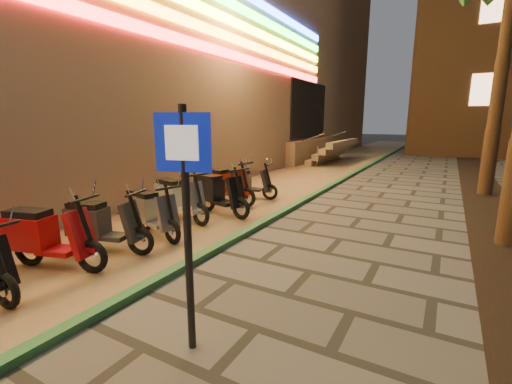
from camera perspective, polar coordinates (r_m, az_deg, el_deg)
The scene contains 11 objects.
parking_strip at distance 11.83m, azimuth 3.23°, elevation 0.90°, with size 3.40×60.00×0.01m, color #8C7251.
green_curb at distance 11.20m, azimuth 11.07°, elevation 0.30°, with size 0.18×60.00×0.10m, color #266739.
mall_building at distance 21.43m, azimuth -32.69°, elevation 24.23°, with size 24.23×44.00×15.00m.
pedestrian_sign at distance 3.21m, azimuth -11.64°, elevation -1.02°, with size 0.51×0.18×2.39m.
scooter_6 at distance 6.17m, azimuth -31.76°, elevation -6.26°, with size 1.69×0.86×1.20m.
scooter_7 at distance 6.50m, azimuth -24.54°, elevation -4.93°, with size 1.60×0.81×1.13m.
scooter_8 at distance 7.07m, azimuth -17.06°, elevation -3.15°, with size 1.57×0.79×1.11m.
scooter_9 at distance 8.02m, azimuth -12.97°, elevation -0.95°, with size 1.68×0.75×1.18m.
scooter_10 at distance 8.39m, azimuth -6.62°, elevation -0.09°, with size 1.72×0.78×1.21m.
scooter_11 at distance 9.43m, azimuth -5.49°, elevation 1.27°, with size 1.72×0.65×1.21m.
scooter_12 at distance 10.03m, azimuth -1.55°, elevation 1.59°, with size 1.52×0.62×1.07m.
Camera 1 is at (2.48, -0.45, 2.25)m, focal length 24.00 mm.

